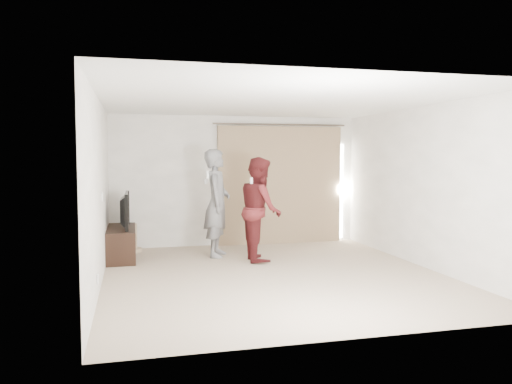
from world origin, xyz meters
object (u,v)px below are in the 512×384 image
person_man (217,203)px  person_woman (260,209)px  tv_console (121,243)px  tv (121,210)px

person_man → person_woman: bearing=-38.5°
tv_console → person_man: bearing=-6.8°
tv_console → tv: bearing=0.0°
tv_console → person_woman: size_ratio=0.79×
tv_console → tv: tv is taller
tv_console → person_man: (1.67, -0.20, 0.69)m
person_woman → tv_console: bearing=162.8°
person_man → person_woman: person_man is taller
tv → person_woman: person_woman is taller
person_man → tv: bearing=173.2°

